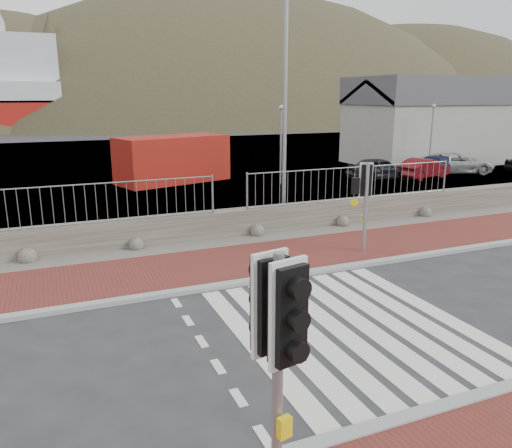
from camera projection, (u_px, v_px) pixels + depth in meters
name	position (u px, v px, depth m)	size (l,w,h in m)	color
ground	(348.00, 326.00, 10.29)	(220.00, 220.00, 0.00)	#28282B
sidewalk_far	(262.00, 260.00, 14.30)	(40.00, 3.00, 0.08)	maroon
kerb_near	(457.00, 404.00, 7.60)	(40.00, 0.25, 0.12)	gray
kerb_far	(285.00, 276.00, 12.96)	(40.00, 0.25, 0.12)	gray
zebra_crossing	(348.00, 325.00, 10.29)	(4.62, 5.60, 0.01)	silver
gravel_strip	(237.00, 242.00, 16.09)	(40.00, 1.50, 0.06)	#59544C
stone_wall	(229.00, 223.00, 16.70)	(40.00, 0.60, 0.90)	#4E4A40
railing	(230.00, 184.00, 16.22)	(18.07, 0.07, 1.22)	gray
quay	(131.00, 163.00, 35.21)	(120.00, 40.00, 0.50)	#4C4C4F
water	(88.00, 131.00, 66.47)	(220.00, 50.00, 0.05)	#3F4C54
harbor_building	(437.00, 120.00, 34.81)	(12.20, 6.20, 5.80)	#9E9E99
hills_backdrop	(124.00, 242.00, 97.09)	(254.00, 90.00, 100.00)	#333520
traffic_signal_near	(278.00, 330.00, 5.18)	(0.49, 0.35, 3.09)	gray
traffic_signal_far	(365.00, 188.00, 14.55)	(0.67, 0.40, 2.74)	gray
streetlight	(289.00, 94.00, 17.27)	(1.66, 0.81, 8.24)	gray
shipping_container	(173.00, 159.00, 27.13)	(5.95, 2.48, 2.48)	#9D1E11
car_a	(379.00, 169.00, 27.89)	(1.48, 3.68, 1.26)	black
car_b	(424.00, 168.00, 28.38)	(1.22, 3.49, 1.15)	#610D13
car_c	(440.00, 165.00, 29.83)	(1.61, 3.96, 1.15)	#131A3B
car_d	(456.00, 163.00, 30.19)	(2.05, 4.45, 1.24)	#A6A6A6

